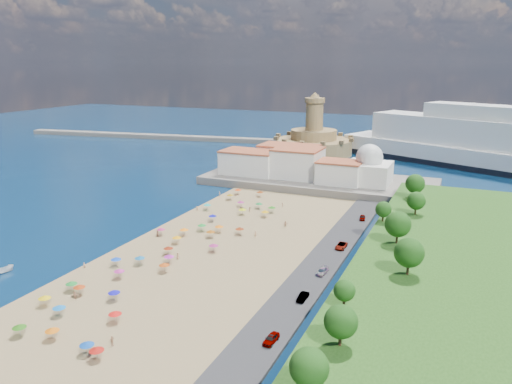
% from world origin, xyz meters
% --- Properties ---
extents(ground, '(700.00, 700.00, 0.00)m').
position_xyz_m(ground, '(0.00, 0.00, 0.00)').
color(ground, '#071938').
rests_on(ground, ground).
extents(terrace, '(90.00, 36.00, 3.00)m').
position_xyz_m(terrace, '(10.00, 73.00, 1.50)').
color(terrace, '#59544C').
rests_on(terrace, ground).
extents(jetty, '(18.00, 70.00, 2.40)m').
position_xyz_m(jetty, '(-12.00, 108.00, 1.20)').
color(jetty, '#59544C').
rests_on(jetty, ground).
extents(breakwater, '(199.03, 34.77, 2.60)m').
position_xyz_m(breakwater, '(-110.00, 153.00, 1.30)').
color(breakwater, '#59544C').
rests_on(breakwater, ground).
extents(waterfront_buildings, '(57.00, 29.00, 11.00)m').
position_xyz_m(waterfront_buildings, '(-3.05, 73.64, 7.88)').
color(waterfront_buildings, silver).
rests_on(waterfront_buildings, terrace).
extents(domed_building, '(16.00, 16.00, 15.00)m').
position_xyz_m(domed_building, '(30.00, 71.00, 8.97)').
color(domed_building, silver).
rests_on(domed_building, terrace).
extents(fortress, '(40.00, 40.00, 32.40)m').
position_xyz_m(fortress, '(-12.00, 138.00, 6.68)').
color(fortress, '#9B7C4D').
rests_on(fortress, ground).
extents(cruise_ship, '(156.59, 86.39, 35.11)m').
position_xyz_m(cruise_ship, '(78.94, 129.71, 10.40)').
color(cruise_ship, black).
rests_on(cruise_ship, ground).
extents(beach_parasols, '(28.60, 113.22, 2.20)m').
position_xyz_m(beach_parasols, '(-3.03, -11.95, 2.15)').
color(beach_parasols, gray).
rests_on(beach_parasols, beach).
extents(beachgoers, '(35.25, 96.60, 1.89)m').
position_xyz_m(beachgoers, '(-1.68, -0.27, 1.14)').
color(beachgoers, tan).
rests_on(beachgoers, beach).
extents(parked_cars, '(2.45, 79.31, 1.44)m').
position_xyz_m(parked_cars, '(36.00, -6.29, 1.39)').
color(parked_cars, gray).
rests_on(parked_cars, promenade).
extents(hillside_trees, '(15.67, 110.28, 7.79)m').
position_xyz_m(hillside_trees, '(50.19, -4.18, 10.27)').
color(hillside_trees, '#382314').
rests_on(hillside_trees, hillside).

